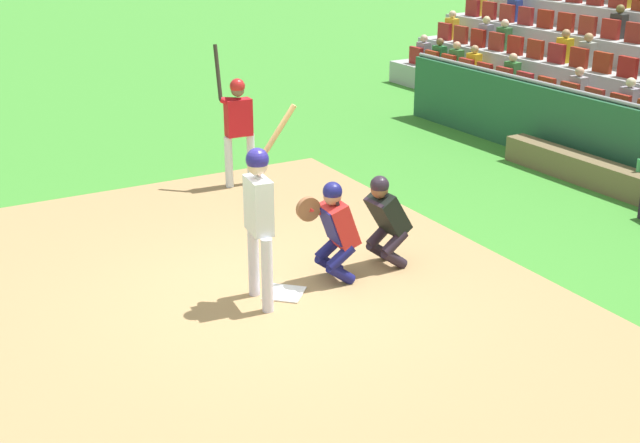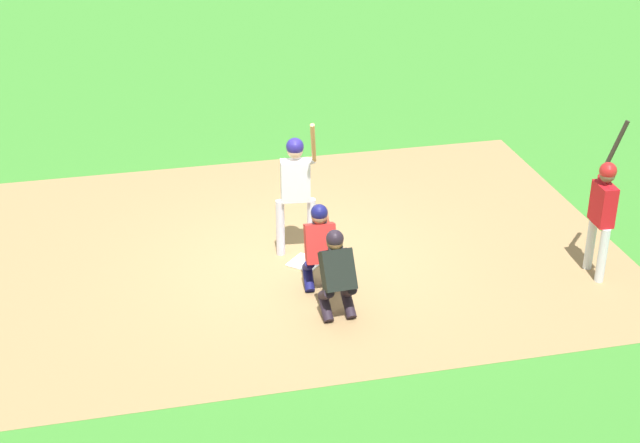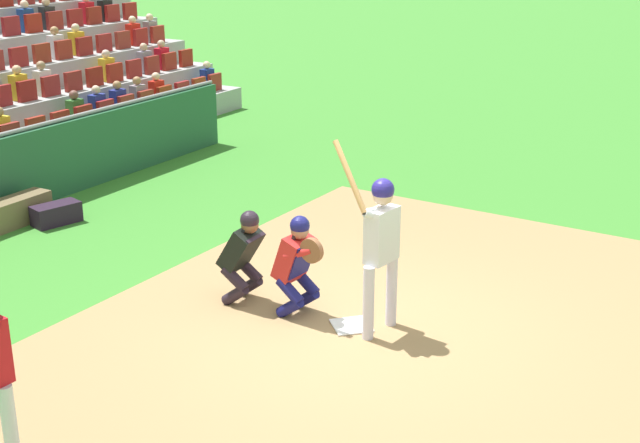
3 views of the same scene
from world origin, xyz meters
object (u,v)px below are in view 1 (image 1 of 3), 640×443
batter_at_plate (259,208)px  home_plate_umpire (385,216)px  catcher_crouching (334,226)px  dugout_bench (598,174)px  home_plate_marker (284,293)px  water_bottle_on_bench (639,165)px  on_deck_batter (238,120)px

batter_at_plate → home_plate_umpire: 1.91m
catcher_crouching → home_plate_umpire: size_ratio=1.04×
home_plate_umpire → dugout_bench: (0.80, -4.84, -0.46)m
home_plate_marker → water_bottle_on_bench: size_ratio=2.15×
home_plate_marker → on_deck_batter: size_ratio=0.19×
home_plate_umpire → dugout_bench: size_ratio=0.32×
dugout_bench → water_bottle_on_bench: (-0.70, -0.08, 0.32)m
batter_at_plate → catcher_crouching: batter_at_plate is taller
home_plate_marker → home_plate_umpire: (0.06, -1.50, 0.67)m
on_deck_batter → water_bottle_on_bench: bearing=-127.3°
batter_at_plate → catcher_crouching: (0.09, -1.06, -0.46)m
home_plate_marker → batter_at_plate: batter_at_plate is taller
water_bottle_on_bench → on_deck_batter: bearing=52.7°
dugout_bench → water_bottle_on_bench: water_bottle_on_bench is taller
home_plate_marker → water_bottle_on_bench: bearing=-88.6°
water_bottle_on_bench → home_plate_marker: bearing=91.4°
home_plate_umpire → on_deck_batter: size_ratio=0.55×
on_deck_batter → home_plate_marker: bearing=161.0°
dugout_bench → home_plate_umpire: bearing=99.3°
home_plate_marker → catcher_crouching: bearing=-86.9°
batter_at_plate → home_plate_marker: bearing=-81.5°
batter_at_plate → dugout_bench: bearing=-82.3°
dugout_bench → on_deck_batter: (3.14, 4.96, 0.89)m
home_plate_umpire → water_bottle_on_bench: 4.92m
catcher_crouching → on_deck_batter: (3.96, -0.65, 0.38)m
dugout_bench → water_bottle_on_bench: 0.77m
on_deck_batter → batter_at_plate: bearing=157.1°
batter_at_plate → dugout_bench: batter_at_plate is taller
home_plate_marker → on_deck_batter: 4.37m
home_plate_marker → dugout_bench: bearing=-82.3°
home_plate_marker → catcher_crouching: catcher_crouching is taller
home_plate_marker → water_bottle_on_bench: 6.44m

